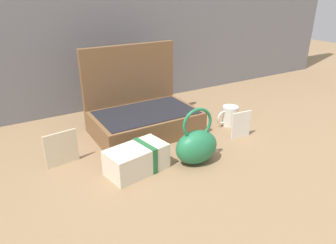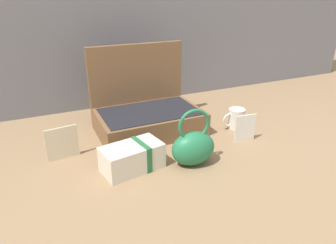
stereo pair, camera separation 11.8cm
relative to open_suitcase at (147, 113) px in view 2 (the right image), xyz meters
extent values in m
plane|color=#8C6D4C|center=(0.02, -0.18, -0.08)|extent=(6.00, 6.00, 0.00)
cube|color=brown|center=(0.00, -0.04, -0.03)|extent=(0.44, 0.28, 0.10)
cube|color=black|center=(0.00, -0.04, 0.02)|extent=(0.41, 0.25, 0.00)
cube|color=brown|center=(0.00, 0.12, 0.10)|extent=(0.44, 0.02, 0.36)
ellipsoid|color=#237247|center=(0.04, -0.35, -0.02)|extent=(0.17, 0.11, 0.13)
torus|color=#237247|center=(0.04, -0.35, 0.07)|extent=(0.12, 0.02, 0.12)
cube|color=beige|center=(-0.17, -0.29, -0.04)|extent=(0.22, 0.15, 0.09)
cube|color=#236638|center=(-0.13, -0.28, -0.04)|extent=(0.04, 0.12, 0.10)
cylinder|color=silver|center=(0.37, -0.15, -0.04)|extent=(0.07, 0.07, 0.09)
torus|color=silver|center=(0.33, -0.15, -0.04)|extent=(0.06, 0.01, 0.06)
cube|color=beige|center=(-0.38, -0.11, -0.02)|extent=(0.12, 0.02, 0.13)
cube|color=silver|center=(0.33, -0.27, -0.02)|extent=(0.09, 0.02, 0.12)
camera|label=1|loc=(-0.54, -1.13, 0.50)|focal=32.86mm
camera|label=2|loc=(-0.44, -1.18, 0.50)|focal=32.86mm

